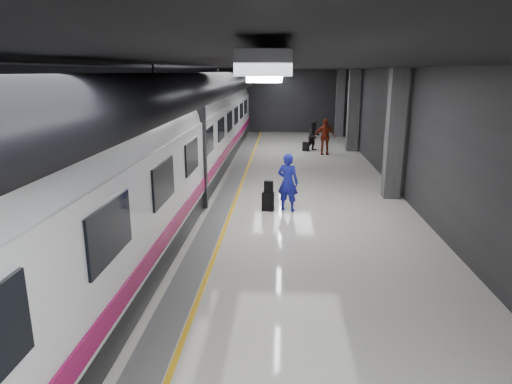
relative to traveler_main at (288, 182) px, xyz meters
name	(u,v)px	position (x,y,z in m)	size (l,w,h in m)	color
ground	(261,211)	(-0.86, -0.15, -0.94)	(40.00, 40.00, 0.00)	silver
platform_hall	(254,98)	(-1.14, 0.81, 2.60)	(10.02, 40.02, 4.51)	black
train	(158,147)	(-4.10, -0.15, 1.13)	(3.05, 38.00, 4.05)	black
traveler_main	(288,182)	(0.00, 0.00, 0.00)	(0.69, 0.45, 1.88)	#1C2ED5
suitcase_main	(268,202)	(-0.63, -0.05, -0.64)	(0.37, 0.23, 0.60)	black
shoulder_bag	(269,187)	(-0.61, -0.05, -0.15)	(0.28, 0.15, 0.38)	black
traveler_far_a	(314,136)	(1.58, 11.74, -0.10)	(0.81, 0.63, 1.67)	black
traveler_far_b	(325,137)	(2.08, 10.54, 0.02)	(1.13, 0.47, 1.93)	maroon
suitcase_far	(306,146)	(1.13, 11.53, -0.68)	(0.35, 0.23, 0.52)	black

